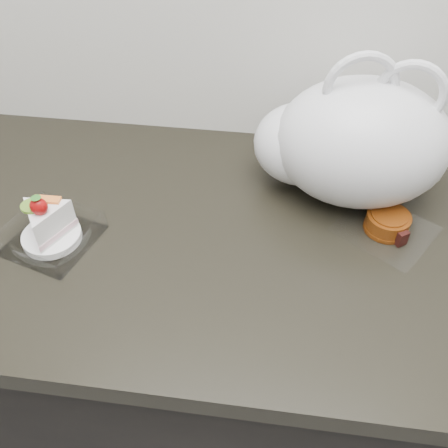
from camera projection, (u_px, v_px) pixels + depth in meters
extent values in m
cube|color=black|center=(246.00, 370.00, 1.21)|extent=(2.00, 0.60, 0.86)
cube|color=black|center=(253.00, 241.00, 0.89)|extent=(2.04, 0.64, 0.04)
cube|color=white|center=(53.00, 240.00, 0.86)|extent=(0.17, 0.17, 0.00)
cylinder|color=white|center=(52.00, 236.00, 0.86)|extent=(0.10, 0.10, 0.01)
ellipsoid|color=#B00D0B|center=(39.00, 206.00, 0.80)|extent=(0.03, 0.02, 0.03)
cone|color=#2D7223|center=(36.00, 200.00, 0.78)|extent=(0.02, 0.02, 0.01)
cylinder|color=olive|center=(32.00, 206.00, 0.81)|extent=(0.04, 0.04, 0.00)
cube|color=orange|center=(47.00, 199.00, 0.82)|extent=(0.05, 0.02, 0.00)
cube|color=white|center=(385.00, 229.00, 0.88)|extent=(0.21, 0.20, 0.00)
cylinder|color=maroon|center=(387.00, 222.00, 0.87)|extent=(0.10, 0.10, 0.03)
cylinder|color=maroon|center=(386.00, 227.00, 0.88)|extent=(0.11, 0.11, 0.01)
cylinder|color=maroon|center=(390.00, 215.00, 0.86)|extent=(0.08, 0.08, 0.00)
cube|color=black|center=(400.00, 237.00, 0.85)|extent=(0.03, 0.03, 0.03)
ellipsoid|color=white|center=(361.00, 143.00, 0.88)|extent=(0.31, 0.24, 0.23)
ellipsoid|color=white|center=(302.00, 144.00, 0.92)|extent=(0.18, 0.16, 0.15)
torus|color=white|center=(361.00, 88.00, 0.81)|extent=(0.13, 0.04, 0.13)
torus|color=white|center=(411.00, 94.00, 0.80)|extent=(0.12, 0.04, 0.12)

